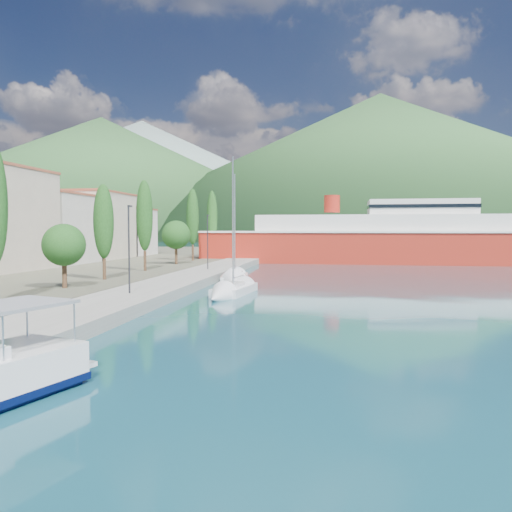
# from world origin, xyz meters

# --- Properties ---
(ground) EXTENTS (1400.00, 1400.00, 0.00)m
(ground) POSITION_xyz_m (0.00, 120.00, 0.00)
(ground) COLOR #154755
(quay) EXTENTS (5.00, 88.00, 0.80)m
(quay) POSITION_xyz_m (-9.00, 26.00, 0.40)
(quay) COLOR gray
(quay) RESTS_ON ground
(hills_far) EXTENTS (1480.00, 900.00, 180.00)m
(hills_far) POSITION_xyz_m (138.59, 618.73, 77.39)
(hills_far) COLOR gray
(hills_far) RESTS_ON ground
(hills_near) EXTENTS (1010.00, 520.00, 115.00)m
(hills_near) POSITION_xyz_m (98.04, 372.50, 49.18)
(hills_near) COLOR #2F5B2D
(hills_near) RESTS_ON ground
(town_buildings) EXTENTS (9.20, 69.20, 11.30)m
(town_buildings) POSITION_xyz_m (-32.00, 36.91, 5.57)
(town_buildings) COLOR beige
(town_buildings) RESTS_ON land_strip
(tree_row) EXTENTS (3.73, 64.96, 11.08)m
(tree_row) POSITION_xyz_m (-15.52, 33.26, 5.84)
(tree_row) COLOR #47301E
(tree_row) RESTS_ON land_strip
(lamp_posts) EXTENTS (0.15, 46.57, 6.06)m
(lamp_posts) POSITION_xyz_m (-9.00, 13.98, 4.08)
(lamp_posts) COLOR #2D2D33
(lamp_posts) RESTS_ON quay
(sailboat_near) EXTENTS (3.13, 8.40, 11.80)m
(sailboat_near) POSITION_xyz_m (-3.25, 19.93, 0.29)
(sailboat_near) COLOR silver
(sailboat_near) RESTS_ON ground
(sailboat_mid) EXTENTS (3.71, 8.14, 11.53)m
(sailboat_mid) POSITION_xyz_m (-4.37, 28.45, 0.32)
(sailboat_mid) COLOR silver
(sailboat_mid) RESTS_ON ground
(ferry) EXTENTS (56.83, 12.67, 11.26)m
(ferry) POSITION_xyz_m (12.48, 63.39, 3.43)
(ferry) COLOR #AA2417
(ferry) RESTS_ON ground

